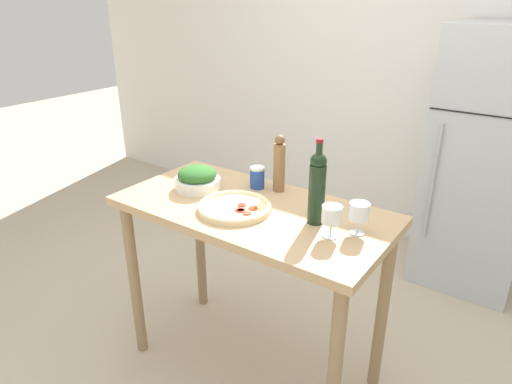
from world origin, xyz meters
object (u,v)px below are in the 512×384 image
(salad_bowl, at_px, (197,179))
(wine_glass_far, at_px, (359,213))
(refrigerator, at_px, (484,163))
(salt_canister, at_px, (257,177))
(wine_bottle, at_px, (317,186))
(pepper_mill, at_px, (279,164))
(wine_glass_near, at_px, (332,216))
(homemade_pizza, at_px, (235,207))

(salad_bowl, bearing_deg, wine_glass_far, 1.78)
(refrigerator, bearing_deg, salt_canister, -121.28)
(wine_bottle, xyz_separation_m, salad_bowl, (-0.64, -0.01, -0.11))
(salt_canister, bearing_deg, wine_glass_far, -14.48)
(pepper_mill, bearing_deg, wine_glass_far, -20.66)
(wine_glass_far, relative_size, pepper_mill, 0.47)
(wine_glass_near, bearing_deg, salt_canister, 155.25)
(wine_glass_far, distance_m, salt_canister, 0.62)
(pepper_mill, relative_size, salad_bowl, 1.26)
(refrigerator, distance_m, homemade_pizza, 1.77)
(wine_glass_far, relative_size, homemade_pizza, 0.41)
(wine_bottle, distance_m, salad_bowl, 0.65)
(pepper_mill, bearing_deg, salt_canister, -163.37)
(wine_glass_far, height_order, salt_canister, wine_glass_far)
(refrigerator, height_order, wine_bottle, refrigerator)
(wine_bottle, relative_size, salad_bowl, 1.64)
(salad_bowl, height_order, salt_canister, salad_bowl)
(salad_bowl, bearing_deg, homemade_pizza, -16.50)
(salt_canister, bearing_deg, salad_bowl, -142.05)
(refrigerator, bearing_deg, wine_glass_near, -100.46)
(wine_glass_near, bearing_deg, pepper_mill, 146.86)
(wine_bottle, height_order, salt_canister, wine_bottle)
(wine_glass_near, distance_m, pepper_mill, 0.50)
(wine_glass_near, xyz_separation_m, homemade_pizza, (-0.46, -0.03, -0.08))
(wine_glass_near, xyz_separation_m, salt_canister, (-0.52, 0.24, -0.04))
(wine_bottle, relative_size, wine_glass_far, 2.74)
(wine_glass_far, relative_size, salad_bowl, 0.60)
(wine_glass_near, height_order, salt_canister, wine_glass_near)
(homemade_pizza, relative_size, salt_canister, 3.01)
(wine_glass_far, xyz_separation_m, homemade_pizza, (-0.53, -0.11, -0.08))
(wine_glass_near, bearing_deg, wine_glass_far, 48.71)
(wine_bottle, xyz_separation_m, salt_canister, (-0.41, 0.17, -0.11))
(wine_bottle, height_order, homemade_pizza, wine_bottle)
(wine_glass_far, distance_m, homemade_pizza, 0.55)
(refrigerator, height_order, salt_canister, refrigerator)
(pepper_mill, bearing_deg, salad_bowl, -147.82)
(refrigerator, relative_size, salt_canister, 15.27)
(refrigerator, xyz_separation_m, wine_bottle, (-0.40, -1.50, 0.26))
(wine_glass_far, bearing_deg, wine_glass_near, -131.29)
(pepper_mill, xyz_separation_m, homemade_pizza, (-0.04, -0.30, -0.12))
(refrigerator, bearing_deg, homemade_pizza, -114.98)
(wine_bottle, distance_m, homemade_pizza, 0.39)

